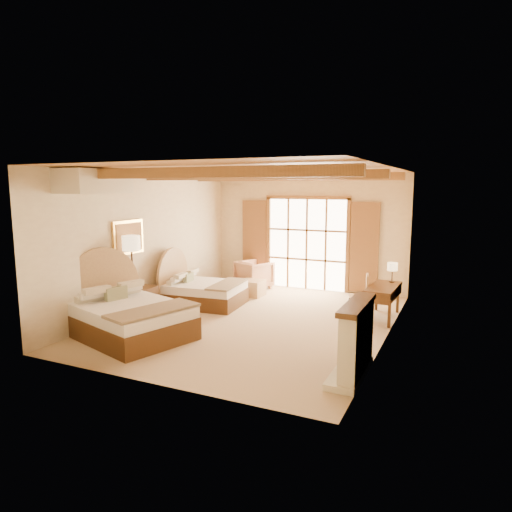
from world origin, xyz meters
The scene contains 19 objects.
floor centered at (0.00, 0.00, 0.00)m, with size 7.00×7.00×0.00m, color tan.
wall_back centered at (0.00, 3.50, 1.60)m, with size 5.50×5.50×0.00m, color beige.
wall_left centered at (-2.75, 0.00, 1.60)m, with size 7.00×7.00×0.00m, color beige.
wall_right centered at (2.75, 0.00, 1.60)m, with size 7.00×7.00×0.00m, color beige.
ceiling centered at (0.00, 0.00, 3.20)m, with size 7.00×7.00×0.00m, color #B87840.
ceiling_beams centered at (0.00, 0.00, 3.08)m, with size 5.39×4.60×0.18m, color olive, non-canonical shape.
french_doors centered at (0.00, 3.44, 1.25)m, with size 3.95×0.08×2.60m.
fireplace centered at (2.60, -2.00, 0.51)m, with size 0.46×1.40×1.16m.
painting centered at (-2.70, -0.75, 1.75)m, with size 0.06×0.95×0.75m.
canopy_valance centered at (-2.40, -2.00, 2.95)m, with size 0.70×1.40×0.45m, color beige.
bed_near centered at (-1.83, -1.98, 0.43)m, with size 2.63×2.21×1.43m.
bed_far centered at (-1.80, 0.68, 0.36)m, with size 1.93×1.53×1.19m.
nightstand centered at (-2.47, -0.64, 0.32)m, with size 0.53×0.53×0.64m, color #4C2714.
floor_lamp centered at (-2.50, -0.91, 1.54)m, with size 0.38×0.38×1.81m.
armchair centered at (-1.34, 2.85, 0.39)m, with size 0.84×0.86×0.78m, color tan.
ottoman centered at (-1.01, 2.01, 0.21)m, with size 0.57×0.57×0.42m, color tan.
desk centered at (2.46, 1.33, 0.39)m, with size 0.64×1.36×0.72m.
desk_chair centered at (1.95, 1.36, 0.29)m, with size 0.49×0.49×0.93m.
desk_lamp centered at (2.57, 1.82, 1.06)m, with size 0.22×0.22×0.44m.
Camera 1 is at (4.00, -8.59, 2.86)m, focal length 32.00 mm.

